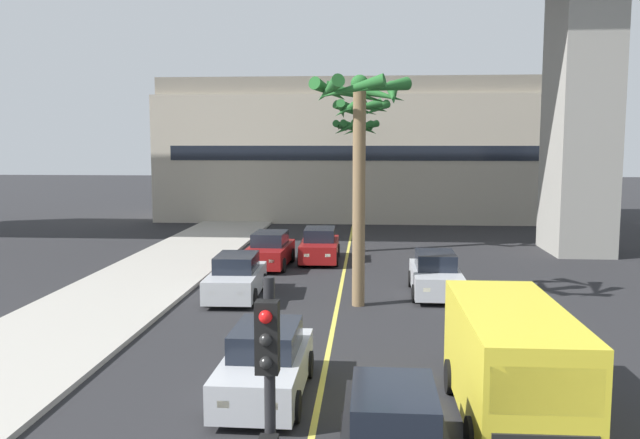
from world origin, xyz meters
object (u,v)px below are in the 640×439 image
at_px(car_queue_fifth, 320,246).
at_px(palm_tree_mid_median, 355,137).
at_px(delivery_van, 511,361).
at_px(traffic_light_median_near, 269,417).
at_px(car_queue_third, 270,251).
at_px(palm_tree_near_median, 361,134).
at_px(car_queue_fourth, 266,364).
at_px(palm_tree_far_median, 360,124).
at_px(car_queue_sixth, 236,278).
at_px(car_queue_second, 435,275).

height_order(car_queue_fifth, palm_tree_mid_median, palm_tree_mid_median).
bearing_deg(delivery_van, traffic_light_median_near, -121.58).
distance_m(car_queue_third, palm_tree_near_median, 8.07).
distance_m(car_queue_fourth, car_queue_fifth, 16.82).
distance_m(car_queue_third, delivery_van, 17.93).
bearing_deg(car_queue_third, delivery_van, -66.03).
xyz_separation_m(traffic_light_median_near, palm_tree_far_median, (0.71, 15.77, 3.49)).
bearing_deg(car_queue_sixth, car_queue_third, 87.02).
distance_m(traffic_light_median_near, palm_tree_near_median, 27.44).
xyz_separation_m(car_queue_third, car_queue_fifth, (2.14, 1.54, 0.00)).
height_order(delivery_van, palm_tree_far_median, palm_tree_far_median).
height_order(car_queue_second, car_queue_sixth, same).
relative_size(car_queue_fifth, car_queue_sixth, 1.00).
bearing_deg(delivery_van, palm_tree_near_median, 98.85).
bearing_deg(car_queue_third, traffic_light_median_near, -81.44).
bearing_deg(traffic_light_median_near, delivery_van, 58.42).
bearing_deg(palm_tree_near_median, traffic_light_median_near, -91.28).
distance_m(car_queue_third, car_queue_sixth, 6.06).
relative_size(car_queue_third, car_queue_sixth, 1.00).
relative_size(car_queue_second, car_queue_fifth, 1.00).
bearing_deg(car_queue_third, palm_tree_far_median, -59.15).
height_order(car_queue_sixth, palm_tree_far_median, palm_tree_far_median).
distance_m(car_queue_sixth, traffic_light_median_near, 17.14).
xyz_separation_m(palm_tree_mid_median, palm_tree_far_median, (0.55, -19.17, 0.26)).
relative_size(traffic_light_median_near, palm_tree_mid_median, 0.60).
bearing_deg(delivery_van, car_queue_third, 113.97).
bearing_deg(car_queue_second, traffic_light_median_near, -101.23).
distance_m(car_queue_second, palm_tree_near_median, 11.34).
distance_m(car_queue_third, traffic_light_median_near, 23.01).
bearing_deg(delivery_van, car_queue_fifth, 106.00).
height_order(car_queue_second, palm_tree_far_median, palm_tree_far_median).
relative_size(palm_tree_near_median, palm_tree_mid_median, 1.11).
relative_size(car_queue_second, delivery_van, 0.78).
bearing_deg(car_queue_fourth, delivery_van, -12.19).
relative_size(car_queue_third, palm_tree_mid_median, 0.59).
relative_size(palm_tree_mid_median, palm_tree_far_median, 0.90).
relative_size(delivery_van, palm_tree_far_median, 0.67).
bearing_deg(palm_tree_near_median, car_queue_third, -131.36).
xyz_separation_m(car_queue_sixth, traffic_light_median_near, (3.73, -16.61, 1.99)).
relative_size(car_queue_fifth, delivery_van, 0.79).
distance_m(car_queue_sixth, palm_tree_mid_median, 19.45).
bearing_deg(traffic_light_median_near, car_queue_sixth, 102.64).
height_order(car_queue_third, palm_tree_far_median, palm_tree_far_median).
height_order(car_queue_fifth, traffic_light_median_near, traffic_light_median_near).
xyz_separation_m(car_queue_second, car_queue_sixth, (-7.23, -1.02, 0.00)).
xyz_separation_m(car_queue_second, delivery_van, (0.37, -11.34, 0.57)).
relative_size(car_queue_fifth, palm_tree_near_median, 0.53).
xyz_separation_m(car_queue_third, car_queue_fourth, (2.20, -15.27, 0.00)).
bearing_deg(car_queue_second, delivery_van, -88.14).
bearing_deg(car_queue_fifth, car_queue_sixth, -107.94).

